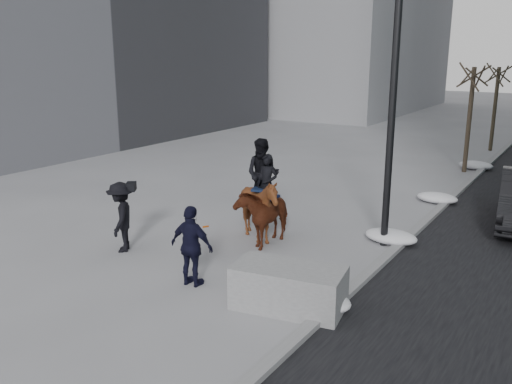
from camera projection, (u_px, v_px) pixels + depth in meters
The scene contains 11 objects.
ground at pixel (228, 265), 12.67m from camera, with size 120.00×120.00×0.00m, color gray.
curb at pixel (460, 190), 19.24m from camera, with size 0.25×90.00×0.12m, color gray.
planter at pixel (289, 288), 10.46m from camera, with size 2.13×1.06×0.85m, color #939396.
tree_near at pixel (470, 115), 21.75m from camera, with size 1.20×1.20×4.70m, color #392F22, non-canonical shape.
tree_far at pixel (495, 105), 26.49m from camera, with size 1.20×1.20×4.53m, color #322A1E, non-canonical shape.
mounted_left at pixel (264, 210), 13.97m from camera, with size 0.88×1.82×2.31m.
mounted_right at pixel (260, 201), 14.02m from camera, with size 1.78×1.91×2.70m.
feeder at pixel (192, 246), 11.38m from camera, with size 1.05×0.89×1.75m.
camera_crew at pixel (121, 217), 13.36m from camera, with size 1.19×1.30×1.75m.
lamppost at pixel (397, 45), 12.73m from camera, with size 0.25×0.90×9.09m.
snow_piles at pixel (419, 213), 16.08m from camera, with size 1.42×15.89×0.36m.
Camera 1 is at (6.91, -9.61, 4.88)m, focal length 38.00 mm.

